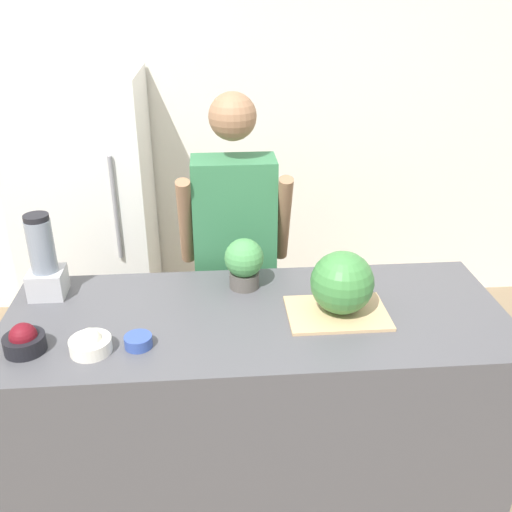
# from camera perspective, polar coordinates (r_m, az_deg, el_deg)

# --- Properties ---
(wall_back) EXTENTS (8.00, 0.06, 2.60)m
(wall_back) POSITION_cam_1_polar(r_m,az_deg,el_deg) (3.86, -2.09, 12.99)
(wall_back) COLOR white
(wall_back) RESTS_ON ground_plane
(counter_island) EXTENTS (2.09, 0.82, 0.91)m
(counter_island) POSITION_cam_1_polar(r_m,az_deg,el_deg) (2.65, 0.07, -14.24)
(counter_island) COLOR #4C4C51
(counter_island) RESTS_ON ground_plane
(refrigerator) EXTENTS (0.76, 0.72, 1.71)m
(refrigerator) POSITION_cam_1_polar(r_m,az_deg,el_deg) (3.69, -16.35, 4.03)
(refrigerator) COLOR white
(refrigerator) RESTS_ON ground_plane
(person) EXTENTS (0.55, 0.27, 1.71)m
(person) POSITION_cam_1_polar(r_m,az_deg,el_deg) (2.91, -2.11, -0.15)
(person) COLOR gray
(person) RESTS_ON ground_plane
(cutting_board) EXTENTS (0.41, 0.29, 0.01)m
(cutting_board) POSITION_cam_1_polar(r_m,az_deg,el_deg) (2.40, 8.10, -5.67)
(cutting_board) COLOR tan
(cutting_board) RESTS_ON counter_island
(watermelon) EXTENTS (0.26, 0.26, 0.26)m
(watermelon) POSITION_cam_1_polar(r_m,az_deg,el_deg) (2.34, 8.61, -2.64)
(watermelon) COLOR #3D7F3D
(watermelon) RESTS_ON cutting_board
(bowl_cherries) EXTENTS (0.15, 0.15, 0.12)m
(bowl_cherries) POSITION_cam_1_polar(r_m,az_deg,el_deg) (2.31, -22.17, -7.83)
(bowl_cherries) COLOR black
(bowl_cherries) RESTS_ON counter_island
(bowl_cream) EXTENTS (0.16, 0.16, 0.10)m
(bowl_cream) POSITION_cam_1_polar(r_m,az_deg,el_deg) (2.23, -16.24, -8.39)
(bowl_cream) COLOR white
(bowl_cream) RESTS_ON counter_island
(bowl_small_blue) EXTENTS (0.11, 0.11, 0.05)m
(bowl_small_blue) POSITION_cam_1_polar(r_m,az_deg,el_deg) (2.22, -11.68, -8.35)
(bowl_small_blue) COLOR #334C9E
(bowl_small_blue) RESTS_ON counter_island
(blender) EXTENTS (0.15, 0.15, 0.38)m
(blender) POSITION_cam_1_polar(r_m,az_deg,el_deg) (2.61, -20.44, -0.57)
(blender) COLOR #B7B7BC
(blender) RESTS_ON counter_island
(potted_plant) EXTENTS (0.17, 0.17, 0.23)m
(potted_plant) POSITION_cam_1_polar(r_m,az_deg,el_deg) (2.53, -1.20, -0.61)
(potted_plant) COLOR #514C47
(potted_plant) RESTS_ON counter_island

